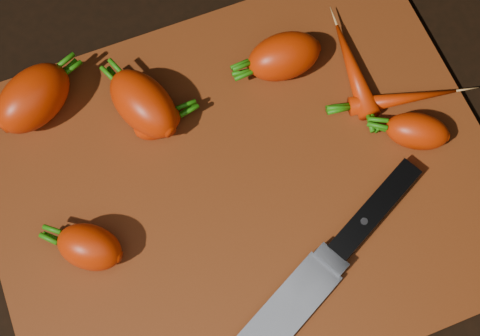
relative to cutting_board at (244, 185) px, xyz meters
name	(u,v)px	position (x,y,z in m)	size (l,w,h in m)	color
ground	(244,189)	(0.00, 0.00, -0.01)	(2.00, 2.00, 0.01)	black
cutting_board	(244,185)	(0.00, 0.00, 0.00)	(0.50, 0.40, 0.01)	brown
carrot_0	(33,98)	(-0.17, 0.15, 0.03)	(0.09, 0.05, 0.05)	red
carrot_1	(90,247)	(-0.16, -0.01, 0.03)	(0.06, 0.04, 0.04)	red
carrot_2	(144,104)	(-0.07, 0.11, 0.03)	(0.09, 0.05, 0.05)	red
carrot_3	(284,56)	(0.09, 0.11, 0.03)	(0.08, 0.05, 0.05)	red
carrot_4	(158,123)	(-0.06, 0.09, 0.02)	(0.05, 0.03, 0.03)	red
carrot_5	(417,131)	(0.18, -0.02, 0.02)	(0.06, 0.04, 0.04)	red
carrot_6	(353,69)	(0.15, 0.07, 0.02)	(0.11, 0.02, 0.02)	red
carrot_7	(403,99)	(0.19, 0.02, 0.02)	(0.11, 0.02, 0.02)	red
knife	(268,333)	(-0.03, -0.14, 0.01)	(0.32, 0.18, 0.02)	gray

